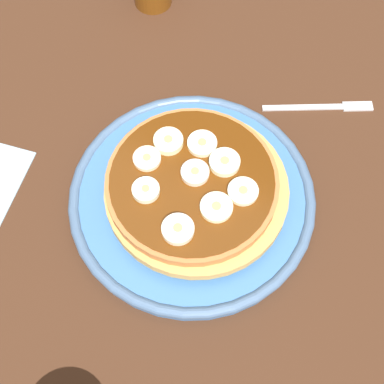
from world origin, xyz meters
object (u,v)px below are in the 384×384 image
banana_slice_2 (225,163)px  banana_slice_6 (168,142)px  plate (192,198)px  banana_slice_5 (216,208)px  banana_slice_0 (195,173)px  banana_slice_7 (146,190)px  banana_slice_8 (202,144)px  banana_slice_4 (243,192)px  banana_slice_1 (178,230)px  pancake_stack (193,192)px  banana_slice_3 (145,162)px  fork (325,106)px

banana_slice_2 → banana_slice_6: same height
plate → banana_slice_5: size_ratio=8.14×
banana_slice_0 → banana_slice_2: (-2.36, 2.13, 0.04)cm
banana_slice_7 → plate: bearing=133.3°
banana_slice_0 → banana_slice_5: bearing=54.8°
banana_slice_7 → banana_slice_8: 7.73cm
banana_slice_5 → banana_slice_7: banana_slice_7 is taller
plate → banana_slice_8: bearing=-168.0°
banana_slice_5 → banana_slice_4: bearing=149.6°
banana_slice_1 → banana_slice_2: bearing=174.2°
banana_slice_2 → pancake_stack: bearing=-28.7°
banana_slice_1 → banana_slice_8: 9.83cm
banana_slice_2 → banana_slice_6: (0.33, -6.17, 0.05)cm
pancake_stack → banana_slice_0: (-0.99, -0.30, 2.06)cm
banana_slice_1 → banana_slice_6: (-8.24, -5.30, 0.04)cm
banana_slice_5 → banana_slice_6: (-4.51, -7.55, 0.13)cm
banana_slice_0 → banana_slice_5: (2.48, 3.52, -0.04)cm
banana_slice_1 → banana_slice_7: (-2.31, -4.70, -0.02)cm
banana_slice_0 → banana_slice_7: bearing=-41.4°
banana_slice_0 → banana_slice_4: (-0.24, 5.11, -0.05)cm
banana_slice_0 → banana_slice_7: (3.90, -3.43, 0.03)cm
plate → pancake_stack: 2.44cm
banana_slice_3 → banana_slice_5: same height
plate → banana_slice_3: banana_slice_3 is taller
banana_slice_6 → banana_slice_4: bearing=78.9°
banana_slice_0 → banana_slice_8: same height
banana_slice_0 → banana_slice_7: size_ratio=1.05×
banana_slice_1 → pancake_stack: bearing=-169.5°
banana_slice_6 → plate: bearing=56.2°
banana_slice_7 → fork: (-21.36, 11.86, -5.37)cm
banana_slice_1 → banana_slice_3: bearing=-129.2°
banana_slice_1 → banana_slice_2: 8.61cm
banana_slice_4 → banana_slice_6: 9.32cm
banana_slice_1 → banana_slice_4: (-6.45, 3.84, -0.10)cm
plate → banana_slice_7: size_ratio=9.52×
banana_slice_2 → banana_slice_7: bearing=-41.6°
plate → banana_slice_7: 6.52cm
pancake_stack → banana_slice_8: 4.96cm
banana_slice_6 → banana_slice_8: size_ratio=1.00×
pancake_stack → banana_slice_4: size_ratio=6.15×
banana_slice_0 → banana_slice_3: (1.05, -5.07, -0.07)cm
banana_slice_3 → banana_slice_8: 6.12cm
pancake_stack → banana_slice_8: banana_slice_8 is taller
banana_slice_5 → pancake_stack: bearing=-114.9°
banana_slice_6 → pancake_stack: bearing=55.2°
banana_slice_5 → banana_slice_1: bearing=-31.1°
banana_slice_4 → banana_slice_8: size_ratio=1.00×
banana_slice_3 → banana_slice_6: (-3.08, 1.03, 0.15)cm
banana_slice_8 → banana_slice_1: bearing=12.5°
banana_slice_5 → plate: bearing=-117.2°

